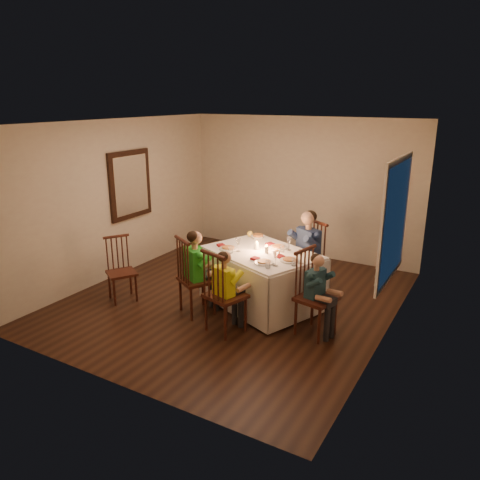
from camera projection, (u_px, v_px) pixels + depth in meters
The scene contains 26 objects.
ground at pixel (234, 299), 7.08m from camera, with size 5.00×5.00×0.00m, color black.
wall_left at pixel (117, 199), 7.77m from camera, with size 0.02×5.00×2.60m, color beige.
wall_right at pixel (394, 239), 5.62m from camera, with size 0.02×5.00×2.60m, color beige.
wall_back at pixel (301, 188), 8.76m from camera, with size 4.50×0.02×2.60m, color beige.
ceiling at pixel (233, 122), 6.31m from camera, with size 5.00×5.00×0.00m, color white.
dining_table at pixel (262, 267), 6.72m from camera, with size 1.89×1.65×0.80m.
chair_adult at pixel (305, 292), 7.34m from camera, with size 0.46×0.44×1.12m, color black, non-canonical shape.
chair_near_left at pixel (198, 312), 6.65m from camera, with size 0.46×0.44×1.12m, color black, non-canonical shape.
chair_near_right at pixel (226, 330), 6.13m from camera, with size 0.46×0.44×1.12m, color black, non-canonical shape.
chair_end at pixel (315, 334), 6.05m from camera, with size 0.46×0.44×1.12m, color black, non-canonical shape.
chair_extra at pixel (124, 300), 7.06m from camera, with size 0.40×0.38×0.97m, color black, non-canonical shape.
adult at pixel (305, 292), 7.34m from camera, with size 0.49×0.45×1.31m, color navy, non-canonical shape.
child_green at pixel (198, 312), 6.65m from camera, with size 0.43×0.40×1.20m, color green, non-canonical shape.
child_yellow at pixel (226, 330), 6.13m from camera, with size 0.37×0.34×1.10m, color yellow, non-canonical shape.
child_teal at pixel (315, 334), 6.05m from camera, with size 0.36×0.33×1.08m, color #1A3843, non-canonical shape.
setting_adult at pixel (278, 247), 6.80m from camera, with size 0.26×0.26×0.02m, color silver.
setting_green at pixel (228, 248), 6.75m from camera, with size 0.26×0.26×0.02m, color silver.
setting_yellow at pixel (264, 262), 6.18m from camera, with size 0.26×0.26×0.02m, color silver.
setting_teal at pixel (289, 260), 6.26m from camera, with size 0.26×0.26×0.02m, color silver.
candle_left at pixel (257, 246), 6.72m from camera, with size 0.06×0.06×0.10m, color white.
candle_right at pixel (267, 250), 6.56m from camera, with size 0.06×0.06×0.10m, color white.
squash at pixel (250, 234), 7.34m from camera, with size 0.09×0.09×0.09m, color yellow.
orange_fruit at pixel (277, 253), 6.48m from camera, with size 0.08×0.08×0.08m, color orange.
serving_bowl at pixel (258, 237), 7.24m from camera, with size 0.20×0.20×0.05m, color silver.
wall_mirror at pixel (130, 185), 7.94m from camera, with size 0.06×0.95×1.15m.
window_blinds at pixel (394, 220), 5.66m from camera, with size 0.07×1.34×1.54m.
Camera 1 is at (3.33, -5.58, 2.94)m, focal length 35.00 mm.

